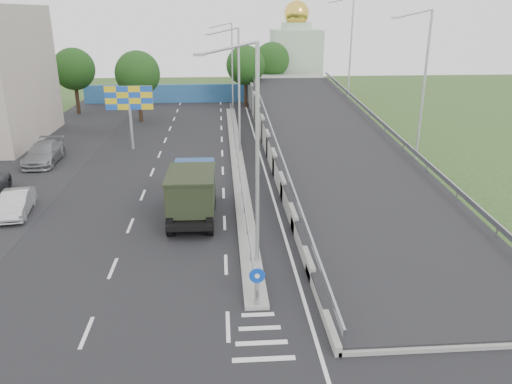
{
  "coord_description": "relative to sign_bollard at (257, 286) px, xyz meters",
  "views": [
    {
      "loc": [
        -1.3,
        -15.2,
        11.32
      ],
      "look_at": [
        0.53,
        10.05,
        2.2
      ],
      "focal_mm": 35.0,
      "sensor_mm": 36.0,
      "label": 1
    }
  ],
  "objects": [
    {
      "name": "tree_median_far",
      "position": [
        2.0,
        45.83,
        4.14
      ],
      "size": [
        4.8,
        4.8,
        7.6
      ],
      "color": "black",
      "rests_on": "ground"
    },
    {
      "name": "median_guardrail",
      "position": [
        0.0,
        21.83,
        -0.28
      ],
      "size": [
        0.09,
        44.0,
        0.71
      ],
      "color": "gray",
      "rests_on": "median"
    },
    {
      "name": "dump_truck",
      "position": [
        -3.0,
        9.99,
        0.62
      ],
      "size": [
        2.72,
        6.8,
        2.98
      ],
      "rotation": [
        0.0,
        0.0,
        -0.02
      ],
      "color": "black",
      "rests_on": "ground"
    },
    {
      "name": "lamp_post_far",
      "position": [
        0.11,
        43.83,
        4.77
      ],
      "size": [
        2.74,
        0.18,
        10.08
      ],
      "color": "#B2B5B7",
      "rests_on": "median"
    },
    {
      "name": "median",
      "position": [
        0.0,
        21.83,
        -0.93
      ],
      "size": [
        1.0,
        44.0,
        0.2
      ],
      "primitive_type": "cube",
      "color": "gray",
      "rests_on": "ground"
    },
    {
      "name": "overpass_ramp",
      "position": [
        7.5,
        21.83,
        0.72
      ],
      "size": [
        10.0,
        50.0,
        3.5
      ],
      "color": "gray",
      "rests_on": "ground"
    },
    {
      "name": "lamp_post_mid",
      "position": [
        0.11,
        23.83,
        4.77
      ],
      "size": [
        2.74,
        0.18,
        10.08
      ],
      "color": "#B2B5B7",
      "rests_on": "median"
    },
    {
      "name": "church",
      "position": [
        10.0,
        57.83,
        4.28
      ],
      "size": [
        7.0,
        7.0,
        13.8
      ],
      "color": "#B2CCAD",
      "rests_on": "ground"
    },
    {
      "name": "lamp_post_near",
      "position": [
        0.11,
        3.83,
        4.77
      ],
      "size": [
        2.74,
        0.18,
        10.08
      ],
      "color": "#B2B5B7",
      "rests_on": "median"
    },
    {
      "name": "blue_wall",
      "position": [
        -4.0,
        49.83,
        0.17
      ],
      "size": [
        30.0,
        0.5,
        2.4
      ],
      "primitive_type": "cube",
      "color": "#25578B",
      "rests_on": "ground"
    },
    {
      "name": "ground",
      "position": [
        0.0,
        -2.17,
        -1.03
      ],
      "size": [
        160.0,
        160.0,
        0.0
      ],
      "primitive_type": "plane",
      "color": "#2D4C1E",
      "rests_on": "ground"
    },
    {
      "name": "tree_ramp_far",
      "position": [
        6.0,
        52.83,
        4.14
      ],
      "size": [
        4.8,
        4.8,
        7.6
      ],
      "color": "black",
      "rests_on": "ground"
    },
    {
      "name": "parked_car_b",
      "position": [
        -13.48,
        11.07,
        -0.33
      ],
      "size": [
        2.07,
        4.43,
        1.4
      ],
      "primitive_type": "imported",
      "rotation": [
        0.0,
        0.0,
        0.14
      ],
      "color": "#B3B4B9",
      "rests_on": "ground"
    },
    {
      "name": "tree_left_far",
      "position": [
        -18.0,
        42.83,
        4.14
      ],
      "size": [
        4.8,
        4.8,
        7.6
      ],
      "color": "black",
      "rests_on": "ground"
    },
    {
      "name": "road_surface",
      "position": [
        -3.0,
        17.83,
        -1.03
      ],
      "size": [
        26.0,
        90.0,
        0.04
      ],
      "primitive_type": "cube",
      "color": "black",
      "rests_on": "ground"
    },
    {
      "name": "sign_bollard",
      "position": [
        0.0,
        0.0,
        0.0
      ],
      "size": [
        0.64,
        0.23,
        1.67
      ],
      "color": "black",
      "rests_on": "median"
    },
    {
      "name": "parked_car_d",
      "position": [
        -15.34,
        21.97,
        -0.21
      ],
      "size": [
        2.54,
        5.77,
        1.65
      ],
      "primitive_type": "imported",
      "rotation": [
        0.0,
        0.0,
        0.04
      ],
      "color": "gray",
      "rests_on": "ground"
    },
    {
      "name": "billboard",
      "position": [
        -9.0,
        25.83,
        3.15
      ],
      "size": [
        4.0,
        0.24,
        5.5
      ],
      "color": "#B2B5B7",
      "rests_on": "ground"
    },
    {
      "name": "tree_left_mid",
      "position": [
        -10.0,
        37.83,
        4.14
      ],
      "size": [
        4.8,
        4.8,
        7.6
      ],
      "color": "black",
      "rests_on": "ground"
    },
    {
      "name": "parking_strip",
      "position": [
        -16.0,
        17.83,
        -1.03
      ],
      "size": [
        8.0,
        90.0,
        0.05
      ],
      "primitive_type": "cube",
      "color": "black",
      "rests_on": "ground"
    }
  ]
}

